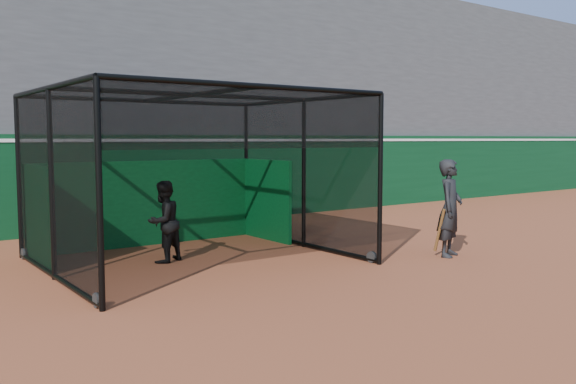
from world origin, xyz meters
TOP-DOWN VIEW (x-y plane):
  - ground at (0.00, 0.00)m, footprint 120.00×120.00m
  - outfield_wall at (0.00, 8.50)m, footprint 50.00×0.50m
  - grandstand at (0.00, 12.27)m, footprint 50.00×7.85m
  - batting_cage at (-0.61, 3.46)m, footprint 5.44×4.82m
  - batter at (-1.15, 3.71)m, footprint 0.95×0.86m
  - on_deck_player at (3.80, 0.83)m, footprint 0.85×0.74m

SIDE VIEW (x-z plane):
  - ground at x=0.00m, z-range 0.00..0.00m
  - batter at x=-1.15m, z-range 0.00..1.59m
  - on_deck_player at x=3.80m, z-range 0.00..1.98m
  - outfield_wall at x=0.00m, z-range 0.04..2.54m
  - batting_cage at x=-0.61m, z-range 0.00..3.23m
  - grandstand at x=0.00m, z-range 0.00..8.95m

